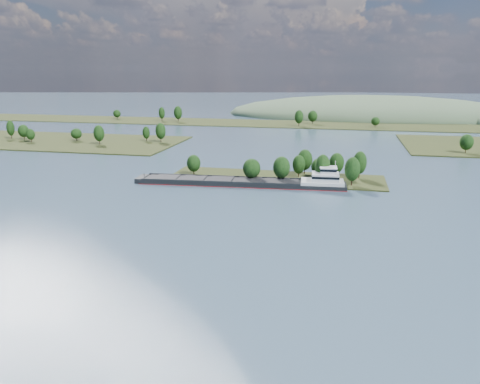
# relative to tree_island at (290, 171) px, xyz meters

# --- Properties ---
(ground) EXTENTS (1800.00, 1800.00, 0.00)m
(ground) POSITION_rel_tree_island_xyz_m (-6.81, -58.93, -4.11)
(ground) COLOR #394E63
(ground) RESTS_ON ground
(tree_island) EXTENTS (100.00, 30.00, 14.60)m
(tree_island) POSITION_rel_tree_island_xyz_m (0.00, 0.00, 0.00)
(tree_island) COLOR #282F15
(tree_island) RESTS_ON ground
(back_shoreline) EXTENTS (900.00, 60.00, 16.11)m
(back_shoreline) POSITION_rel_tree_island_xyz_m (0.70, 220.81, -3.42)
(back_shoreline) COLOR #282F15
(back_shoreline) RESTS_ON ground
(hill_west) EXTENTS (320.00, 160.00, 44.00)m
(hill_west) POSITION_rel_tree_island_xyz_m (53.19, 321.07, -4.11)
(hill_west) COLOR #41583C
(hill_west) RESTS_ON ground
(cargo_barge) EXTENTS (94.40, 17.79, 12.69)m
(cargo_barge) POSITION_rel_tree_island_xyz_m (-14.37, -13.86, -2.51)
(cargo_barge) COLOR black
(cargo_barge) RESTS_ON ground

